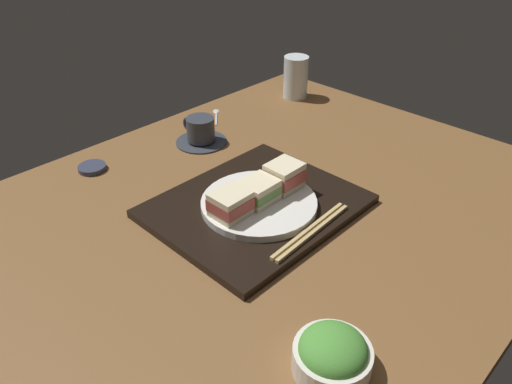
{
  "coord_description": "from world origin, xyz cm",
  "views": [
    {
      "loc": [
        -55.26,
        -56.78,
        58.63
      ],
      "look_at": [
        3.52,
        0.05,
        5.0
      ],
      "focal_mm": 34.5,
      "sensor_mm": 36.0,
      "label": 1
    }
  ],
  "objects_px": {
    "sandwich_middle": "(259,191)",
    "salad_bowl": "(332,355)",
    "small_sauce_dish": "(92,168)",
    "sandwich_far": "(284,176)",
    "drinking_glass": "(296,77)",
    "chopsticks_pair": "(311,231)",
    "sandwich_plate": "(259,203)",
    "sandwich_near": "(232,205)",
    "teaspoon": "(216,113)",
    "coffee_cup": "(201,132)"
  },
  "relations": [
    {
      "from": "sandwich_middle",
      "to": "salad_bowl",
      "type": "relative_size",
      "value": 0.64
    },
    {
      "from": "salad_bowl",
      "to": "small_sauce_dish",
      "type": "distance_m",
      "value": 0.73
    },
    {
      "from": "sandwich_far",
      "to": "drinking_glass",
      "type": "relative_size",
      "value": 0.57
    },
    {
      "from": "sandwich_middle",
      "to": "chopsticks_pair",
      "type": "relative_size",
      "value": 0.32
    },
    {
      "from": "salad_bowl",
      "to": "sandwich_middle",
      "type": "bearing_deg",
      "value": 58.86
    },
    {
      "from": "sandwich_far",
      "to": "sandwich_plate",
      "type": "bearing_deg",
      "value": 178.03
    },
    {
      "from": "sandwich_near",
      "to": "drinking_glass",
      "type": "bearing_deg",
      "value": 30.07
    },
    {
      "from": "small_sauce_dish",
      "to": "salad_bowl",
      "type": "bearing_deg",
      "value": -94.3
    },
    {
      "from": "salad_bowl",
      "to": "sandwich_far",
      "type": "bearing_deg",
      "value": 50.35
    },
    {
      "from": "salad_bowl",
      "to": "teaspoon",
      "type": "bearing_deg",
      "value": 58.28
    },
    {
      "from": "sandwich_plate",
      "to": "small_sauce_dish",
      "type": "distance_m",
      "value": 0.43
    },
    {
      "from": "sandwich_near",
      "to": "small_sauce_dish",
      "type": "relative_size",
      "value": 1.1
    },
    {
      "from": "sandwich_middle",
      "to": "sandwich_far",
      "type": "height_order",
      "value": "sandwich_far"
    },
    {
      "from": "sandwich_near",
      "to": "salad_bowl",
      "type": "distance_m",
      "value": 0.36
    },
    {
      "from": "sandwich_far",
      "to": "small_sauce_dish",
      "type": "height_order",
      "value": "sandwich_far"
    },
    {
      "from": "coffee_cup",
      "to": "sandwich_near",
      "type": "bearing_deg",
      "value": -121.29
    },
    {
      "from": "coffee_cup",
      "to": "drinking_glass",
      "type": "xyz_separation_m",
      "value": [
        0.4,
        0.02,
        0.03
      ]
    },
    {
      "from": "salad_bowl",
      "to": "small_sauce_dish",
      "type": "relative_size",
      "value": 1.73
    },
    {
      "from": "sandwich_plate",
      "to": "sandwich_far",
      "type": "xyz_separation_m",
      "value": [
        0.07,
        -0.0,
        0.03
      ]
    },
    {
      "from": "salad_bowl",
      "to": "chopsticks_pair",
      "type": "height_order",
      "value": "salad_bowl"
    },
    {
      "from": "chopsticks_pair",
      "to": "coffee_cup",
      "type": "distance_m",
      "value": 0.47
    },
    {
      "from": "sandwich_near",
      "to": "coffee_cup",
      "type": "xyz_separation_m",
      "value": [
        0.19,
        0.32,
        -0.03
      ]
    },
    {
      "from": "sandwich_plate",
      "to": "sandwich_near",
      "type": "distance_m",
      "value": 0.08
    },
    {
      "from": "sandwich_near",
      "to": "salad_bowl",
      "type": "xyz_separation_m",
      "value": [
        -0.13,
        -0.33,
        -0.03
      ]
    },
    {
      "from": "sandwich_middle",
      "to": "chopsticks_pair",
      "type": "height_order",
      "value": "sandwich_middle"
    },
    {
      "from": "sandwich_near",
      "to": "sandwich_far",
      "type": "distance_m",
      "value": 0.14
    },
    {
      "from": "sandwich_middle",
      "to": "salad_bowl",
      "type": "xyz_separation_m",
      "value": [
        -0.2,
        -0.33,
        -0.02
      ]
    },
    {
      "from": "chopsticks_pair",
      "to": "drinking_glass",
      "type": "distance_m",
      "value": 0.7
    },
    {
      "from": "sandwich_middle",
      "to": "drinking_glass",
      "type": "bearing_deg",
      "value": 33.57
    },
    {
      "from": "sandwich_near",
      "to": "sandwich_middle",
      "type": "relative_size",
      "value": 1.0
    },
    {
      "from": "drinking_glass",
      "to": "teaspoon",
      "type": "height_order",
      "value": "drinking_glass"
    },
    {
      "from": "small_sauce_dish",
      "to": "sandwich_far",
      "type": "bearing_deg",
      "value": -61.68
    },
    {
      "from": "sandwich_near",
      "to": "drinking_glass",
      "type": "height_order",
      "value": "drinking_glass"
    },
    {
      "from": "coffee_cup",
      "to": "drinking_glass",
      "type": "distance_m",
      "value": 0.4
    },
    {
      "from": "coffee_cup",
      "to": "small_sauce_dish",
      "type": "bearing_deg",
      "value": 163.96
    },
    {
      "from": "salad_bowl",
      "to": "sandwich_near",
      "type": "bearing_deg",
      "value": 69.05
    },
    {
      "from": "sandwich_middle",
      "to": "sandwich_near",
      "type": "bearing_deg",
      "value": 178.03
    },
    {
      "from": "chopsticks_pair",
      "to": "teaspoon",
      "type": "bearing_deg",
      "value": 64.75
    },
    {
      "from": "drinking_glass",
      "to": "small_sauce_dish",
      "type": "relative_size",
      "value": 1.96
    },
    {
      "from": "sandwich_plate",
      "to": "small_sauce_dish",
      "type": "xyz_separation_m",
      "value": [
        -0.14,
        0.4,
        -0.02
      ]
    },
    {
      "from": "sandwich_plate",
      "to": "chopsticks_pair",
      "type": "distance_m",
      "value": 0.13
    },
    {
      "from": "sandwich_far",
      "to": "coffee_cup",
      "type": "xyz_separation_m",
      "value": [
        0.05,
        0.33,
        -0.03
      ]
    },
    {
      "from": "chopsticks_pair",
      "to": "salad_bowl",
      "type": "bearing_deg",
      "value": -135.65
    },
    {
      "from": "teaspoon",
      "to": "sandwich_near",
      "type": "bearing_deg",
      "value": -128.76
    },
    {
      "from": "chopsticks_pair",
      "to": "sandwich_near",
      "type": "bearing_deg",
      "value": 120.75
    },
    {
      "from": "coffee_cup",
      "to": "teaspoon",
      "type": "relative_size",
      "value": 1.49
    },
    {
      "from": "sandwich_near",
      "to": "teaspoon",
      "type": "xyz_separation_m",
      "value": [
        0.34,
        0.42,
        -0.05
      ]
    },
    {
      "from": "sandwich_middle",
      "to": "small_sauce_dish",
      "type": "height_order",
      "value": "sandwich_middle"
    },
    {
      "from": "sandwich_near",
      "to": "salad_bowl",
      "type": "height_order",
      "value": "sandwich_near"
    },
    {
      "from": "chopsticks_pair",
      "to": "drinking_glass",
      "type": "relative_size",
      "value": 1.76
    }
  ]
}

